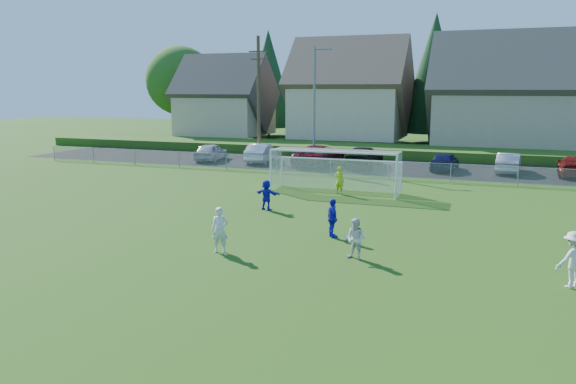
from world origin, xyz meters
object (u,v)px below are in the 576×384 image
(player_blue_a, at_px, (333,218))
(goalkeeper, at_px, (340,180))
(car_a, at_px, (211,152))
(soccer_ball, at_px, (347,238))
(car_g, at_px, (574,166))
(car_c, at_px, (319,155))
(car_d, at_px, (363,157))
(car_e, at_px, (445,161))
(player_blue_b, at_px, (266,195))
(car_b, at_px, (261,153))
(player_white_a, at_px, (220,230))
(soccer_goal, at_px, (336,164))
(player_white_b, at_px, (356,239))
(car_f, at_px, (509,163))
(player_white_c, at_px, (574,259))

(player_blue_a, bearing_deg, goalkeeper, -21.62)
(car_a, bearing_deg, soccer_ball, 123.62)
(goalkeeper, relative_size, car_g, 0.33)
(car_c, xyz_separation_m, car_d, (3.48, 0.11, -0.02))
(soccer_ball, bearing_deg, player_blue_a, 157.30)
(car_c, height_order, car_e, car_c)
(player_blue_b, bearing_deg, car_b, -53.22)
(player_white_a, xyz_separation_m, player_blue_b, (-1.19, 7.39, -0.09))
(car_b, height_order, car_d, car_d)
(player_white_a, height_order, soccer_goal, soccer_goal)
(player_white_b, bearing_deg, player_white_a, -153.14)
(car_d, bearing_deg, goalkeeper, 96.41)
(player_blue_b, height_order, car_g, player_blue_b)
(car_b, distance_m, car_e, 14.44)
(car_a, distance_m, car_e, 18.74)
(player_white_a, distance_m, car_c, 24.00)
(soccer_ball, distance_m, player_white_b, 2.55)
(player_blue_b, bearing_deg, car_e, -99.93)
(player_blue_a, relative_size, car_c, 0.28)
(car_f, bearing_deg, soccer_ball, 77.73)
(car_b, distance_m, soccer_goal, 14.20)
(player_white_b, xyz_separation_m, player_blue_b, (-6.07, 6.51, 0.01))
(player_white_c, xyz_separation_m, car_a, (-24.48, 23.11, -0.15))
(player_white_b, distance_m, car_c, 24.35)
(player_blue_b, distance_m, car_c, 16.52)
(car_d, distance_m, car_g, 14.45)
(car_c, xyz_separation_m, soccer_goal, (4.24, -10.49, 0.83))
(player_white_c, height_order, car_f, player_white_c)
(car_e, relative_size, car_g, 0.84)
(car_c, bearing_deg, player_white_c, 128.14)
(player_blue_a, xyz_separation_m, goalkeeper, (-2.19, 9.25, -0.00))
(player_white_b, relative_size, player_white_c, 0.84)
(soccer_goal, bearing_deg, car_f, 50.14)
(player_white_c, xyz_separation_m, player_blue_b, (-12.89, 7.01, -0.13))
(player_white_a, relative_size, car_b, 0.37)
(player_blue_b, relative_size, car_d, 0.28)
(car_a, bearing_deg, player_white_a, 112.64)
(soccer_goal, bearing_deg, soccer_ball, -72.21)
(player_white_c, bearing_deg, car_g, -129.92)
(soccer_ball, xyz_separation_m, player_white_c, (7.72, -2.80, 0.77))
(car_d, relative_size, soccer_goal, 0.72)
(player_white_c, xyz_separation_m, car_b, (-20.20, 23.62, -0.12))
(car_g, bearing_deg, soccer_goal, 42.91)
(car_f, relative_size, soccer_goal, 0.58)
(player_white_c, distance_m, car_e, 24.53)
(player_blue_b, bearing_deg, soccer_goal, -95.24)
(car_g, relative_size, soccer_goal, 0.65)
(player_white_a, height_order, car_c, player_white_a)
(car_d, bearing_deg, player_white_c, 117.16)
(goalkeeper, bearing_deg, car_c, -50.67)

